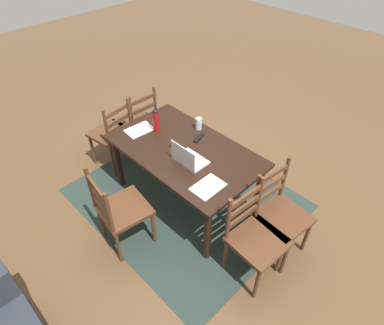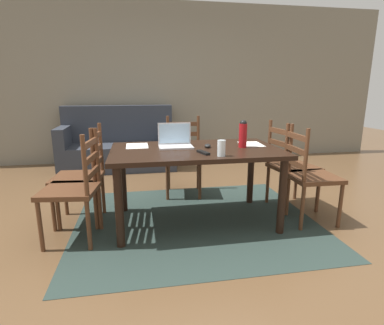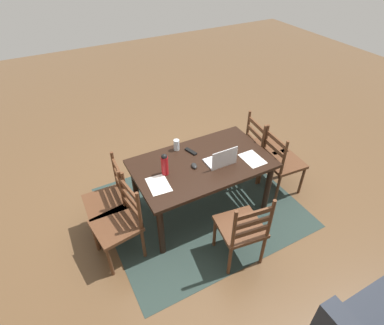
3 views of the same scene
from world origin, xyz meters
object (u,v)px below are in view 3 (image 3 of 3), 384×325
(chair_far_head, at_px, (242,229))
(water_bottle, at_px, (165,164))
(computer_mouse, at_px, (194,166))
(chair_right_near, at_px, (109,201))
(chair_left_near, at_px, (263,147))
(chair_right_far, at_px, (119,223))
(laptop, at_px, (222,160))
(dining_table, at_px, (202,168))
(drinking_glass, at_px, (177,145))
(chair_left_far, at_px, (282,162))
(tv_remote, at_px, (191,151))

(chair_far_head, height_order, water_bottle, water_bottle)
(chair_far_head, bearing_deg, water_bottle, -62.32)
(chair_far_head, bearing_deg, computer_mouse, -81.94)
(chair_right_near, xyz_separation_m, chair_left_near, (-2.15, -0.01, 0.00))
(chair_right_near, xyz_separation_m, chair_right_far, (0.00, 0.37, 0.00))
(chair_right_near, bearing_deg, water_bottle, 164.58)
(chair_far_head, relative_size, laptop, 2.96)
(dining_table, height_order, computer_mouse, computer_mouse)
(laptop, distance_m, drinking_glass, 0.58)
(chair_right_near, xyz_separation_m, drinking_glass, (-0.93, -0.17, 0.34))
(chair_far_head, relative_size, computer_mouse, 9.50)
(chair_far_head, relative_size, chair_left_far, 1.00)
(tv_remote, bearing_deg, chair_right_near, -14.38)
(dining_table, height_order, water_bottle, water_bottle)
(chair_left_far, xyz_separation_m, chair_left_near, (-0.00, -0.38, 0.00))
(tv_remote, bearing_deg, computer_mouse, 52.54)
(chair_far_head, distance_m, chair_right_far, 1.26)
(chair_right_far, relative_size, chair_left_near, 1.00)
(chair_left_far, bearing_deg, chair_right_far, -0.07)
(water_bottle, xyz_separation_m, drinking_glass, (-0.31, -0.34, -0.07))
(drinking_glass, height_order, computer_mouse, drinking_glass)
(chair_far_head, relative_size, chair_left_near, 1.00)
(chair_right_far, bearing_deg, drinking_glass, -149.82)
(drinking_glass, bearing_deg, tv_remote, 135.30)
(water_bottle, distance_m, drinking_glass, 0.47)
(laptop, relative_size, water_bottle, 1.23)
(chair_left_far, relative_size, chair_left_near, 1.00)
(chair_right_near, distance_m, chair_right_far, 0.37)
(chair_left_far, distance_m, water_bottle, 1.59)
(chair_left_far, xyz_separation_m, laptop, (0.90, -0.06, 0.33))
(chair_right_far, height_order, drinking_glass, chair_right_far)
(chair_left_far, bearing_deg, chair_far_head, 31.17)
(chair_right_far, distance_m, tv_remote, 1.17)
(chair_left_far, height_order, chair_right_far, same)
(chair_left_near, distance_m, drinking_glass, 1.28)
(chair_right_near, bearing_deg, chair_left_near, -179.84)
(dining_table, distance_m, laptop, 0.26)
(chair_right_far, bearing_deg, chair_left_far, 179.93)
(dining_table, xyz_separation_m, laptop, (-0.18, 0.13, 0.15))
(chair_right_far, bearing_deg, laptop, -177.46)
(laptop, height_order, tv_remote, laptop)
(chair_right_near, height_order, laptop, laptop)
(drinking_glass, bearing_deg, chair_left_far, 156.08)
(chair_left_near, bearing_deg, drinking_glass, -7.75)
(chair_right_near, height_order, chair_left_near, same)
(computer_mouse, bearing_deg, chair_left_near, -157.01)
(chair_right_near, relative_size, chair_far_head, 1.00)
(chair_left_far, distance_m, laptop, 0.96)
(chair_far_head, xyz_separation_m, chair_left_far, (-1.08, -0.65, 0.00))
(laptop, xyz_separation_m, drinking_glass, (0.33, -0.48, 0.01))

